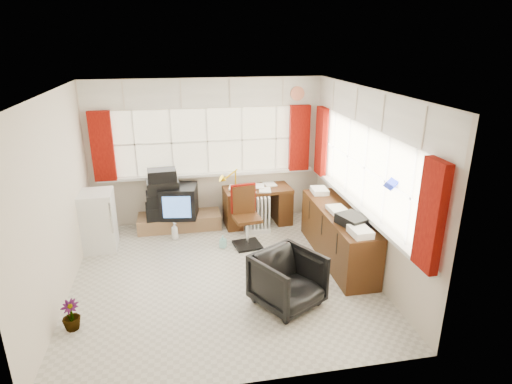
# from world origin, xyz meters

# --- Properties ---
(ground) EXTENTS (4.00, 4.00, 0.00)m
(ground) POSITION_xyz_m (0.00, 0.00, 0.00)
(ground) COLOR beige
(ground) RESTS_ON ground
(room_walls) EXTENTS (4.00, 4.00, 4.00)m
(room_walls) POSITION_xyz_m (0.00, 0.00, 1.50)
(room_walls) COLOR beige
(room_walls) RESTS_ON ground
(window_back) EXTENTS (3.70, 0.12, 3.60)m
(window_back) POSITION_xyz_m (0.00, 1.94, 0.95)
(window_back) COLOR beige
(window_back) RESTS_ON room_walls
(window_right) EXTENTS (0.12, 3.70, 3.60)m
(window_right) POSITION_xyz_m (1.94, 0.00, 0.95)
(window_right) COLOR beige
(window_right) RESTS_ON room_walls
(curtains) EXTENTS (3.83, 3.83, 1.15)m
(curtains) POSITION_xyz_m (0.92, 0.93, 1.46)
(curtains) COLOR maroon
(curtains) RESTS_ON room_walls
(overhead_cabinets) EXTENTS (3.98, 3.98, 0.48)m
(overhead_cabinets) POSITION_xyz_m (0.98, 0.98, 2.25)
(overhead_cabinets) COLOR white
(overhead_cabinets) RESTS_ON room_walls
(desk) EXTENTS (1.19, 0.64, 0.70)m
(desk) POSITION_xyz_m (0.81, 1.66, 0.37)
(desk) COLOR #482110
(desk) RESTS_ON ground
(desk_lamp) EXTENTS (0.16, 0.14, 0.43)m
(desk_lamp) POSITION_xyz_m (0.40, 1.45, 0.97)
(desk_lamp) COLOR #E0B809
(desk_lamp) RESTS_ON desk
(task_chair) EXTENTS (0.46, 0.48, 0.97)m
(task_chair) POSITION_xyz_m (0.47, 0.93, 0.52)
(task_chair) COLOR black
(task_chair) RESTS_ON ground
(office_chair) EXTENTS (0.99, 1.00, 0.67)m
(office_chair) POSITION_xyz_m (0.71, -0.81, 0.34)
(office_chair) COLOR black
(office_chair) RESTS_ON ground
(radiator) EXTENTS (0.42, 0.19, 0.62)m
(radiator) POSITION_xyz_m (0.74, 1.28, 0.25)
(radiator) COLOR white
(radiator) RESTS_ON ground
(credenza) EXTENTS (0.50, 2.00, 0.85)m
(credenza) POSITION_xyz_m (1.73, 0.20, 0.39)
(credenza) COLOR #482110
(credenza) RESTS_ON ground
(file_tray) EXTENTS (0.43, 0.48, 0.13)m
(file_tray) POSITION_xyz_m (1.73, -0.28, 0.82)
(file_tray) COLOR black
(file_tray) RESTS_ON credenza
(tv_bench) EXTENTS (1.40, 0.50, 0.25)m
(tv_bench) POSITION_xyz_m (-0.55, 1.72, 0.12)
(tv_bench) COLOR #936A49
(tv_bench) RESTS_ON ground
(crt_tv) EXTENTS (0.67, 0.63, 0.54)m
(crt_tv) POSITION_xyz_m (-0.54, 1.66, 0.52)
(crt_tv) COLOR black
(crt_tv) RESTS_ON tv_bench
(hifi_stack) EXTENTS (0.64, 0.44, 0.84)m
(hifi_stack) POSITION_xyz_m (-0.79, 1.66, 0.63)
(hifi_stack) COLOR black
(hifi_stack) RESTS_ON tv_bench
(mini_fridge) EXTENTS (0.56, 0.56, 0.92)m
(mini_fridge) POSITION_xyz_m (-1.80, 1.20, 0.46)
(mini_fridge) COLOR white
(mini_fridge) RESTS_ON ground
(spray_bottle_a) EXTENTS (0.16, 0.16, 0.30)m
(spray_bottle_a) POSITION_xyz_m (-0.64, 1.28, 0.15)
(spray_bottle_a) COLOR silver
(spray_bottle_a) RESTS_ON ground
(spray_bottle_b) EXTENTS (0.12, 0.12, 0.20)m
(spray_bottle_b) POSITION_xyz_m (0.10, 0.85, 0.10)
(spray_bottle_b) COLOR #97E2DC
(spray_bottle_b) RESTS_ON ground
(flower_vase) EXTENTS (0.24, 0.24, 0.36)m
(flower_vase) POSITION_xyz_m (-1.80, -0.83, 0.18)
(flower_vase) COLOR black
(flower_vase) RESTS_ON ground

